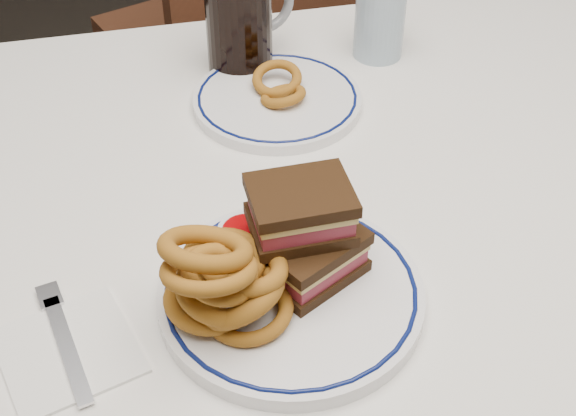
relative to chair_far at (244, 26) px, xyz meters
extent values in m
cube|color=white|center=(-0.10, -0.76, 0.19)|extent=(1.26, 0.86, 0.03)
cylinder|color=#3E2014|center=(0.44, -0.42, -0.19)|extent=(0.06, 0.06, 0.71)
cube|color=white|center=(-0.10, -0.33, 0.10)|extent=(1.26, 0.01, 0.17)
cube|color=#3E2014|center=(-0.03, 0.08, -0.07)|extent=(0.60, 0.60, 0.04)
cylinder|color=#3E2014|center=(0.09, 0.33, -0.32)|extent=(0.04, 0.04, 0.46)
cylinder|color=#3E2014|center=(0.23, -0.04, -0.32)|extent=(0.04, 0.04, 0.46)
cylinder|color=#3E2014|center=(-0.28, 0.20, -0.32)|extent=(0.04, 0.04, 0.46)
cylinder|color=#3E2014|center=(-0.15, -0.18, -0.32)|extent=(0.04, 0.04, 0.46)
cylinder|color=white|center=(-0.12, -0.98, 0.21)|extent=(0.29, 0.29, 0.02)
torus|color=#0A1551|center=(-0.12, -0.98, 0.22)|extent=(0.27, 0.27, 0.01)
cube|color=black|center=(-0.10, -0.96, 0.23)|extent=(0.13, 0.12, 0.01)
cube|color=#A12E47|center=(-0.10, -0.96, 0.24)|extent=(0.12, 0.11, 0.02)
cube|color=#D9B761|center=(-0.10, -0.96, 0.26)|extent=(0.13, 0.12, 0.01)
cube|color=black|center=(-0.10, -0.96, 0.27)|extent=(0.13, 0.12, 0.01)
cube|color=black|center=(-0.11, -0.95, 0.28)|extent=(0.11, 0.09, 0.01)
cube|color=#A12E47|center=(-0.11, -0.95, 0.30)|extent=(0.10, 0.08, 0.02)
cube|color=#D9B761|center=(-0.11, -0.95, 0.31)|extent=(0.10, 0.08, 0.01)
cube|color=black|center=(-0.11, -0.95, 0.32)|extent=(0.11, 0.09, 0.01)
torus|color=brown|center=(-0.18, -1.01, 0.23)|extent=(0.10, 0.10, 0.02)
torus|color=brown|center=(-0.21, -0.99, 0.24)|extent=(0.10, 0.10, 0.02)
torus|color=brown|center=(-0.18, -1.01, 0.25)|extent=(0.11, 0.10, 0.09)
torus|color=brown|center=(-0.20, -1.00, 0.26)|extent=(0.10, 0.10, 0.05)
torus|color=brown|center=(-0.19, -0.97, 0.27)|extent=(0.09, 0.09, 0.02)
torus|color=brown|center=(-0.17, -0.99, 0.28)|extent=(0.09, 0.09, 0.04)
torus|color=brown|center=(-0.20, -1.01, 0.29)|extent=(0.08, 0.08, 0.04)
torus|color=brown|center=(-0.21, -1.01, 0.30)|extent=(0.10, 0.10, 0.05)
torus|color=brown|center=(-0.21, -0.99, 0.31)|extent=(0.10, 0.10, 0.07)
cylinder|color=white|center=(-0.16, -0.92, 0.24)|extent=(0.06, 0.06, 0.04)
cylinder|color=#970205|center=(-0.16, -0.92, 0.25)|extent=(0.05, 0.05, 0.01)
cylinder|color=black|center=(-0.09, -0.49, 0.28)|extent=(0.10, 0.10, 0.16)
torus|color=gray|center=(-0.04, -0.47, 0.29)|extent=(0.08, 0.05, 0.09)
cylinder|color=#97AFC3|center=(0.13, -0.50, 0.26)|extent=(0.08, 0.08, 0.12)
cylinder|color=white|center=(-0.06, -0.61, 0.21)|extent=(0.24, 0.24, 0.02)
torus|color=#0A1551|center=(-0.06, -0.61, 0.22)|extent=(0.23, 0.23, 0.00)
torus|color=brown|center=(-0.05, -0.62, 0.22)|extent=(0.07, 0.07, 0.04)
torus|color=brown|center=(-0.05, -0.59, 0.23)|extent=(0.08, 0.07, 0.04)
cube|color=white|center=(-0.36, -1.00, 0.20)|extent=(0.16, 0.16, 0.00)
cube|color=silver|center=(-0.36, -1.00, 0.21)|extent=(0.05, 0.15, 0.00)
cube|color=silver|center=(-0.38, -0.92, 0.21)|extent=(0.03, 0.04, 0.00)
camera|label=1|loc=(-0.26, -1.55, 0.85)|focal=50.00mm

